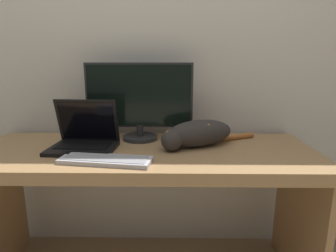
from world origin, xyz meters
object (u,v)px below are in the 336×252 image
at_px(monitor, 139,101).
at_px(cat, 197,133).
at_px(laptop, 84,139).
at_px(external_keyboard, 106,160).

height_order(monitor, cat, monitor).
bearing_deg(laptop, monitor, 38.09).
relative_size(laptop, cat, 0.63).
xyz_separation_m(monitor, cat, (0.32, -0.14, -0.15)).
relative_size(monitor, external_keyboard, 1.41).
bearing_deg(laptop, cat, 8.31).
bearing_deg(external_keyboard, laptop, 136.12).
bearing_deg(monitor, laptop, -145.61).
relative_size(monitor, laptop, 1.77).
relative_size(external_keyboard, cat, 0.79).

